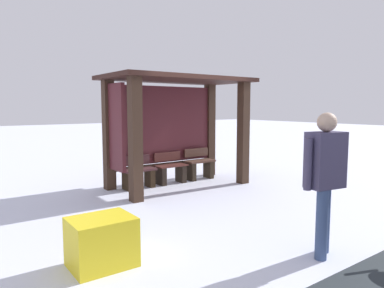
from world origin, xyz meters
TOP-DOWN VIEW (x-y plane):
  - ground_plane at (0.00, 0.00)m, footprint 60.00×60.00m
  - bus_shelter at (-0.10, 0.18)m, footprint 3.31×1.75m
  - bench_left_inside at (-0.85, 0.35)m, footprint 0.75×0.37m
  - bench_center_inside at (0.00, 0.35)m, footprint 0.75×0.38m
  - bench_right_inside at (0.85, 0.34)m, footprint 0.75×0.35m
  - person_walking at (-0.72, -4.20)m, footprint 0.65×0.33m
  - grit_bin at (-3.01, -2.89)m, footprint 0.70×0.56m

SIDE VIEW (x-z plane):
  - ground_plane at x=0.00m, z-range 0.00..0.00m
  - grit_bin at x=-3.01m, z-range 0.00..0.56m
  - bench_center_inside at x=0.00m, z-range -0.06..0.66m
  - bench_left_inside at x=-0.85m, z-range -0.06..0.66m
  - bench_right_inside at x=0.85m, z-range -0.05..0.71m
  - person_walking at x=-0.72m, z-range 0.16..1.91m
  - bus_shelter at x=-0.10m, z-range 0.46..2.92m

